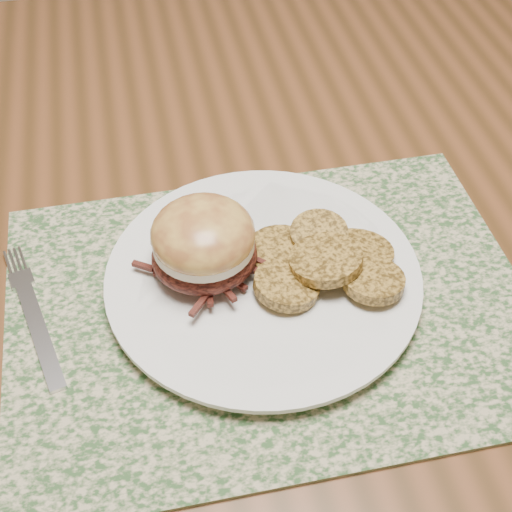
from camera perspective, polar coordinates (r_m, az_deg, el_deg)
The scene contains 7 objects.
ground at distance 1.37m, azimuth 4.74°, elevation -18.00°, with size 3.50×3.50×0.00m, color brown.
dining_table at distance 0.81m, azimuth 7.58°, elevation 2.66°, with size 1.50×0.90×0.75m.
placemat at distance 0.62m, azimuth 1.13°, elevation -3.96°, with size 0.45×0.33×0.00m, color #30522A.
dinner_plate at distance 0.63m, azimuth 0.58°, elevation -1.81°, with size 0.26×0.26×0.02m, color white.
pork_sandwich at distance 0.60m, azimuth -4.21°, elevation 1.04°, with size 0.10×0.09×0.07m.
roasted_potatoes at distance 0.62m, azimuth 5.41°, elevation -0.33°, with size 0.15×0.13×0.04m.
fork at distance 0.64m, azimuth -17.42°, elevation -4.36°, with size 0.05×0.17×0.00m.
Camera 1 is at (-0.22, -0.55, 1.23)m, focal length 50.00 mm.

